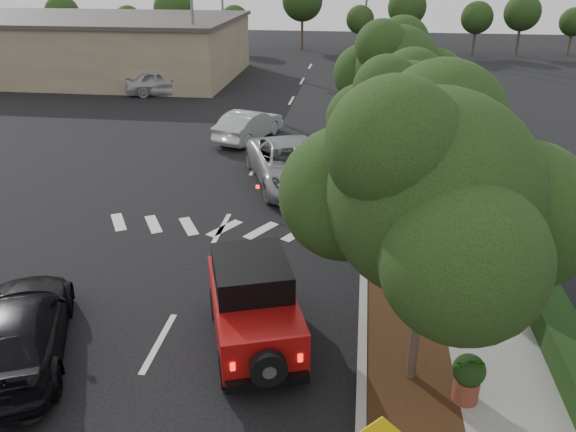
# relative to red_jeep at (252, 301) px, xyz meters

# --- Properties ---
(ground) EXTENTS (120.00, 120.00, 0.00)m
(ground) POSITION_rel_red_jeep_xyz_m (-2.12, -0.44, -1.02)
(ground) COLOR black
(ground) RESTS_ON ground
(curb) EXTENTS (0.20, 70.00, 0.15)m
(curb) POSITION_rel_red_jeep_xyz_m (2.48, 11.56, -0.95)
(curb) COLOR #9E9B93
(curb) RESTS_ON ground
(planting_strip) EXTENTS (1.80, 70.00, 0.12)m
(planting_strip) POSITION_rel_red_jeep_xyz_m (3.48, 11.56, -0.96)
(planting_strip) COLOR black
(planting_strip) RESTS_ON ground
(sidewalk) EXTENTS (2.00, 70.00, 0.12)m
(sidewalk) POSITION_rel_red_jeep_xyz_m (5.38, 11.56, -0.96)
(sidewalk) COLOR gray
(sidewalk) RESTS_ON ground
(hedge) EXTENTS (0.80, 70.00, 0.80)m
(hedge) POSITION_rel_red_jeep_xyz_m (6.78, 11.56, -0.62)
(hedge) COLOR black
(hedge) RESTS_ON ground
(commercial_building) EXTENTS (22.00, 12.00, 4.00)m
(commercial_building) POSITION_rel_red_jeep_xyz_m (-18.12, 29.56, 0.98)
(commercial_building) COLOR #7F6C57
(commercial_building) RESTS_ON ground
(transmission_tower) EXTENTS (7.00, 4.00, 28.00)m
(transmission_tower) POSITION_rel_red_jeep_xyz_m (3.88, 47.56, -1.02)
(transmission_tower) COLOR slate
(transmission_tower) RESTS_ON ground
(street_tree_near) EXTENTS (3.80, 3.80, 5.92)m
(street_tree_near) POSITION_rel_red_jeep_xyz_m (3.48, -0.94, -1.02)
(street_tree_near) COLOR black
(street_tree_near) RESTS_ON ground
(street_tree_mid) EXTENTS (3.20, 3.20, 5.32)m
(street_tree_mid) POSITION_rel_red_jeep_xyz_m (3.48, 6.06, -1.02)
(street_tree_mid) COLOR black
(street_tree_mid) RESTS_ON ground
(street_tree_far) EXTENTS (3.40, 3.40, 5.62)m
(street_tree_far) POSITION_rel_red_jeep_xyz_m (3.48, 12.56, -1.02)
(street_tree_far) COLOR black
(street_tree_far) RESTS_ON ground
(light_pole_a) EXTENTS (2.00, 0.22, 9.00)m
(light_pole_a) POSITION_rel_red_jeep_xyz_m (-8.62, 25.56, -1.02)
(light_pole_a) COLOR slate
(light_pole_a) RESTS_ON ground
(light_pole_b) EXTENTS (2.00, 0.22, 9.00)m
(light_pole_b) POSITION_rel_red_jeep_xyz_m (-9.62, 37.56, -1.02)
(light_pole_b) COLOR slate
(light_pole_b) RESTS_ON ground
(red_jeep) EXTENTS (2.80, 4.11, 2.01)m
(red_jeep) POSITION_rel_red_jeep_xyz_m (0.00, 0.00, 0.00)
(red_jeep) COLOR black
(red_jeep) RESTS_ON ground
(silver_suv_ahead) EXTENTS (4.56, 6.38, 1.61)m
(silver_suv_ahead) POSITION_rel_red_jeep_xyz_m (-0.41, 9.79, -0.22)
(silver_suv_ahead) COLOR #97999D
(silver_suv_ahead) RESTS_ON ground
(black_suv_oncoming) EXTENTS (3.80, 5.39, 1.45)m
(black_suv_oncoming) POSITION_rel_red_jeep_xyz_m (-4.92, -1.33, -0.30)
(black_suv_oncoming) COLOR black
(black_suv_oncoming) RESTS_ON ground
(silver_sedan_oncoming) EXTENTS (2.82, 4.56, 1.42)m
(silver_sedan_oncoming) POSITION_rel_red_jeep_xyz_m (-3.12, 15.30, -0.31)
(silver_sedan_oncoming) COLOR #ADB1B5
(silver_sedan_oncoming) RESTS_ON ground
(parked_suv) EXTENTS (5.04, 3.24, 1.60)m
(parked_suv) POSITION_rel_red_jeep_xyz_m (-10.39, 24.21, -0.22)
(parked_suv) COLOR #ADAFB5
(parked_suv) RESTS_ON ground
(terracotta_planter) EXTENTS (0.63, 0.63, 1.10)m
(terracotta_planter) POSITION_rel_red_jeep_xyz_m (4.48, -1.50, -0.28)
(terracotta_planter) COLOR brown
(terracotta_planter) RESTS_ON ground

